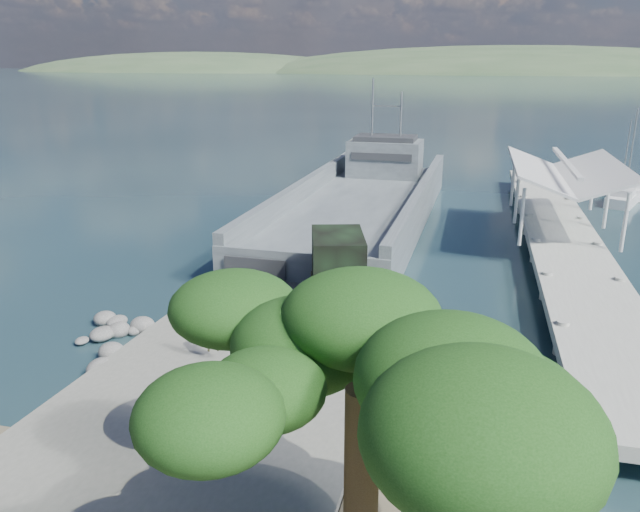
{
  "coord_description": "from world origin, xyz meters",
  "views": [
    {
      "loc": [
        7.57,
        -19.68,
        11.0
      ],
      "look_at": [
        1.27,
        6.0,
        2.65
      ],
      "focal_mm": 35.0,
      "sensor_mm": 36.0,
      "label": 1
    }
  ],
  "objects_px": {
    "pier": "(561,224)",
    "sailboat_far": "(622,192)",
    "sailboat_near": "(624,198)",
    "military_truck": "(339,284)",
    "soldier": "(213,337)",
    "overhang_tree": "(339,382)",
    "landing_craft": "(360,212)"
  },
  "relations": [
    {
      "from": "sailboat_near",
      "to": "overhang_tree",
      "type": "height_order",
      "value": "sailboat_near"
    },
    {
      "from": "military_truck",
      "to": "sailboat_far",
      "type": "height_order",
      "value": "sailboat_far"
    },
    {
      "from": "landing_craft",
      "to": "military_truck",
      "type": "height_order",
      "value": "landing_craft"
    },
    {
      "from": "landing_craft",
      "to": "soldier",
      "type": "height_order",
      "value": "landing_craft"
    },
    {
      "from": "pier",
      "to": "soldier",
      "type": "relative_size",
      "value": 24.44
    },
    {
      "from": "landing_craft",
      "to": "sailboat_near",
      "type": "xyz_separation_m",
      "value": [
        19.37,
        11.69,
        -0.44
      ]
    },
    {
      "from": "overhang_tree",
      "to": "pier",
      "type": "bearing_deg",
      "value": 75.63
    },
    {
      "from": "landing_craft",
      "to": "military_truck",
      "type": "relative_size",
      "value": 4.5
    },
    {
      "from": "pier",
      "to": "sailboat_far",
      "type": "xyz_separation_m",
      "value": [
        6.99,
        17.85,
        -1.25
      ]
    },
    {
      "from": "pier",
      "to": "military_truck",
      "type": "distance_m",
      "value": 18.21
    },
    {
      "from": "landing_craft",
      "to": "military_truck",
      "type": "xyz_separation_m",
      "value": [
        2.4,
        -18.2,
        1.38
      ]
    },
    {
      "from": "soldier",
      "to": "sailboat_far",
      "type": "xyz_separation_m",
      "value": [
        21.1,
        37.2,
        -1.05
      ]
    },
    {
      "from": "soldier",
      "to": "overhang_tree",
      "type": "distance_m",
      "value": 12.45
    },
    {
      "from": "sailboat_far",
      "to": "overhang_tree",
      "type": "xyz_separation_m",
      "value": [
        -14.42,
        -46.82,
        5.29
      ]
    },
    {
      "from": "sailboat_near",
      "to": "sailboat_far",
      "type": "bearing_deg",
      "value": 104.2
    },
    {
      "from": "sailboat_near",
      "to": "military_truck",
      "type": "bearing_deg",
      "value": -97.85
    },
    {
      "from": "sailboat_far",
      "to": "overhang_tree",
      "type": "bearing_deg",
      "value": -126.15
    },
    {
      "from": "landing_craft",
      "to": "sailboat_far",
      "type": "height_order",
      "value": "landing_craft"
    },
    {
      "from": "military_truck",
      "to": "soldier",
      "type": "xyz_separation_m",
      "value": [
        -3.73,
        -4.4,
        -0.82
      ]
    },
    {
      "from": "soldier",
      "to": "sailboat_far",
      "type": "bearing_deg",
      "value": 34.99
    },
    {
      "from": "landing_craft",
      "to": "soldier",
      "type": "bearing_deg",
      "value": -91.97
    },
    {
      "from": "military_truck",
      "to": "sailboat_far",
      "type": "xyz_separation_m",
      "value": [
        17.36,
        32.81,
        -1.88
      ]
    },
    {
      "from": "landing_craft",
      "to": "overhang_tree",
      "type": "relative_size",
      "value": 4.51
    },
    {
      "from": "landing_craft",
      "to": "sailboat_far",
      "type": "xyz_separation_m",
      "value": [
        19.76,
        14.61,
        -0.5
      ]
    },
    {
      "from": "pier",
      "to": "sailboat_far",
      "type": "relative_size",
      "value": 6.79
    },
    {
      "from": "pier",
      "to": "soldier",
      "type": "xyz_separation_m",
      "value": [
        -14.1,
        -19.36,
        -0.2
      ]
    },
    {
      "from": "sailboat_near",
      "to": "overhang_tree",
      "type": "relative_size",
      "value": 0.99
    },
    {
      "from": "landing_craft",
      "to": "pier",
      "type": "bearing_deg",
      "value": -12.8
    },
    {
      "from": "military_truck",
      "to": "soldier",
      "type": "distance_m",
      "value": 5.83
    },
    {
      "from": "pier",
      "to": "sailboat_near",
      "type": "height_order",
      "value": "sailboat_near"
    },
    {
      "from": "sailboat_far",
      "to": "overhang_tree",
      "type": "distance_m",
      "value": 49.27
    },
    {
      "from": "soldier",
      "to": "overhang_tree",
      "type": "bearing_deg",
      "value": -80.66
    }
  ]
}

